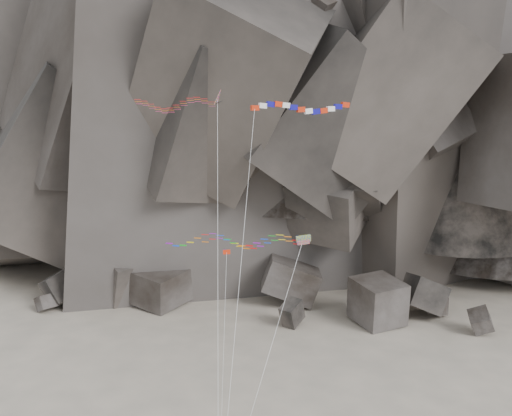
# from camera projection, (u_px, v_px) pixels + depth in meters

# --- Properties ---
(headland) EXTENTS (110.00, 70.00, 84.00)m
(headland) POSITION_uv_depth(u_px,v_px,m) (296.00, 50.00, 113.63)
(headland) COLOR #4A423D
(headland) RESTS_ON ground
(boulder_field) EXTENTS (67.71, 16.11, 9.56)m
(boulder_field) POSITION_uv_depth(u_px,v_px,m) (239.00, 291.00, 88.20)
(boulder_field) COLOR #47423F
(boulder_field) RESTS_ON ground
(delta_kite) EXTENTS (10.64, 15.50, 31.27)m
(delta_kite) POSITION_uv_depth(u_px,v_px,m) (172.00, 104.00, 51.12)
(delta_kite) COLOR red
(delta_kite) RESTS_ON ground
(banner_kite) EXTENTS (9.36, 20.18, 30.17)m
(banner_kite) POSITION_uv_depth(u_px,v_px,m) (300.00, 110.00, 52.69)
(banner_kite) COLOR red
(banner_kite) RESTS_ON ground
(parafoil_kite) EXTENTS (14.05, 14.74, 18.50)m
(parafoil_kite) POSITION_uv_depth(u_px,v_px,m) (229.00, 240.00, 52.14)
(parafoil_kite) COLOR #BECD0B
(parafoil_kite) RESTS_ON ground
(pennant_kite) EXTENTS (1.52, 11.50, 17.49)m
(pennant_kite) POSITION_uv_depth(u_px,v_px,m) (225.00, 291.00, 47.95)
(pennant_kite) COLOR red
(pennant_kite) RESTS_ON ground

